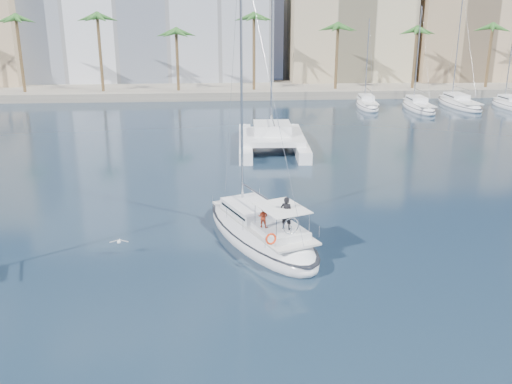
{
  "coord_description": "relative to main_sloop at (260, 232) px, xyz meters",
  "views": [
    {
      "loc": [
        -0.94,
        -29.38,
        13.4
      ],
      "look_at": [
        1.36,
        1.5,
        3.2
      ],
      "focal_mm": 40.0,
      "sensor_mm": 36.0,
      "label": 1
    }
  ],
  "objects": [
    {
      "name": "building_modern",
      "position": [
        -13.65,
        71.03,
        13.46
      ],
      "size": [
        42.0,
        16.0,
        28.0
      ],
      "primitive_type": "cube",
      "color": "white",
      "rests_on": "ground"
    },
    {
      "name": "moored_yacht_b",
      "position": [
        24.85,
        43.03,
        -0.54
      ],
      "size": [
        3.32,
        10.83,
        13.72
      ],
      "primitive_type": null,
      "rotation": [
        0.0,
        0.0,
        -0.02
      ],
      "color": "white",
      "rests_on": "ground"
    },
    {
      "name": "main_sloop",
      "position": [
        0.0,
        0.0,
        0.0
      ],
      "size": [
        7.98,
        12.45,
        17.67
      ],
      "rotation": [
        0.0,
        0.0,
        0.39
      ],
      "color": "white",
      "rests_on": "ground"
    },
    {
      "name": "building_tan_right",
      "position": [
        40.35,
        66.03,
        8.46
      ],
      "size": [
        18.0,
        12.0,
        18.0
      ],
      "primitive_type": "cube",
      "color": "tan",
      "rests_on": "ground"
    },
    {
      "name": "catamaran",
      "position": [
        3.0,
        22.66,
        0.63
      ],
      "size": [
        7.02,
        13.12,
        18.61
      ],
      "rotation": [
        0.0,
        0.0,
        -0.05
      ],
      "color": "white",
      "rests_on": "ground"
    },
    {
      "name": "moored_yacht_d",
      "position": [
        37.85,
        43.03,
        -0.54
      ],
      "size": [
        3.52,
        9.55,
        11.9
      ],
      "primitive_type": null,
      "rotation": [
        0.0,
        0.0,
        0.09
      ],
      "color": "white",
      "rests_on": "ground"
    },
    {
      "name": "palm_right",
      "position": [
        32.35,
        55.03,
        9.74
      ],
      "size": [
        3.6,
        3.6,
        12.3
      ],
      "color": "brown",
      "rests_on": "ground"
    },
    {
      "name": "moored_yacht_a",
      "position": [
        18.35,
        45.03,
        -0.54
      ],
      "size": [
        3.37,
        9.52,
        11.9
      ],
      "primitive_type": null,
      "rotation": [
        0.0,
        0.0,
        -0.07
      ],
      "color": "white",
      "rests_on": "ground"
    },
    {
      "name": "moored_yacht_c",
      "position": [
        31.35,
        45.03,
        -0.54
      ],
      "size": [
        3.98,
        12.33,
        15.54
      ],
      "primitive_type": null,
      "rotation": [
        0.0,
        0.0,
        0.03
      ],
      "color": "white",
      "rests_on": "ground"
    },
    {
      "name": "ground",
      "position": [
        -1.65,
        -1.97,
        -0.54
      ],
      "size": [
        160.0,
        160.0,
        0.0
      ],
      "primitive_type": "plane",
      "color": "black",
      "rests_on": "ground"
    },
    {
      "name": "quay",
      "position": [
        -1.65,
        59.03,
        0.06
      ],
      "size": [
        120.0,
        14.0,
        1.2
      ],
      "primitive_type": "cube",
      "color": "gray",
      "rests_on": "ground"
    },
    {
      "name": "palm_centre",
      "position": [
        -1.65,
        55.03,
        9.74
      ],
      "size": [
        3.6,
        3.6,
        12.3
      ],
      "color": "brown",
      "rests_on": "ground"
    },
    {
      "name": "seagull",
      "position": [
        -8.01,
        -1.71,
        0.37
      ],
      "size": [
        1.05,
        0.45,
        0.19
      ],
      "color": "silver",
      "rests_on": "ground"
    },
    {
      "name": "building_beige",
      "position": [
        20.35,
        68.03,
        9.46
      ],
      "size": [
        20.0,
        14.0,
        20.0
      ],
      "primitive_type": "cube",
      "color": "#BDAF88",
      "rests_on": "ground"
    }
  ]
}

